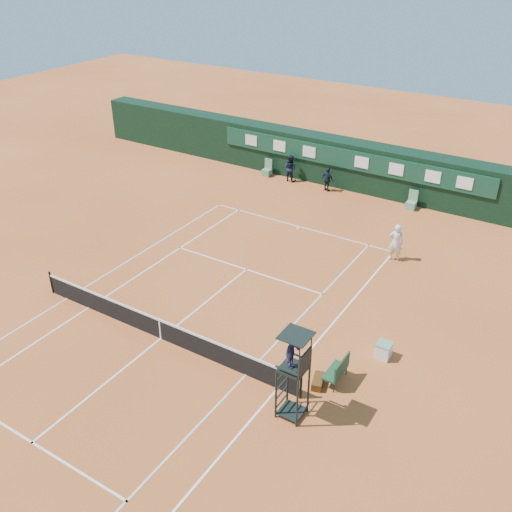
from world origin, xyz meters
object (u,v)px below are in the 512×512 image
(tennis_net, at_px, (160,328))
(cooler, at_px, (384,350))
(umpire_chair, at_px, (293,358))
(player_bench, at_px, (338,370))
(player, at_px, (396,242))

(tennis_net, height_order, cooler, tennis_net)
(cooler, bearing_deg, tennis_net, -155.41)
(umpire_chair, distance_m, cooler, 5.25)
(player_bench, distance_m, cooler, 2.44)
(tennis_net, xyz_separation_m, cooler, (8.06, 3.69, -0.18))
(player_bench, bearing_deg, tennis_net, -168.67)
(tennis_net, distance_m, player_bench, 7.30)
(player, bearing_deg, player_bench, 83.65)
(umpire_chair, relative_size, cooler, 5.30)
(umpire_chair, bearing_deg, player, 93.55)
(player_bench, height_order, cooler, player_bench)
(player_bench, height_order, player, player)
(tennis_net, bearing_deg, player_bench, 11.33)
(tennis_net, height_order, player, player)
(tennis_net, relative_size, player_bench, 10.75)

